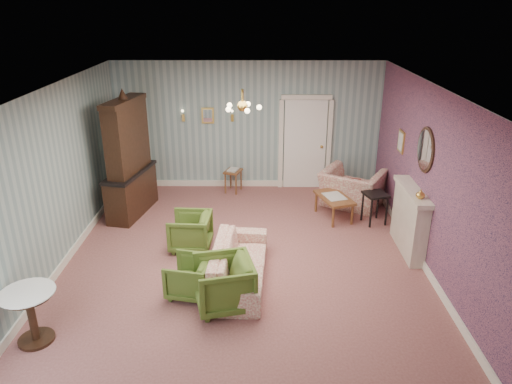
{
  "coord_description": "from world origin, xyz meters",
  "views": [
    {
      "loc": [
        0.24,
        -7.11,
        4.15
      ],
      "look_at": [
        0.2,
        0.4,
        1.1
      ],
      "focal_mm": 33.63,
      "sensor_mm": 36.0,
      "label": 1
    }
  ],
  "objects_px": {
    "olive_chair_c": "(190,230)",
    "fireplace": "(410,220)",
    "coffee_table": "(334,207)",
    "olive_chair_b": "(190,275)",
    "sofa_chintz": "(239,257)",
    "side_table_black": "(374,208)",
    "pedestal_table": "(32,317)",
    "olive_chair_a": "(224,282)",
    "wingback_chair": "(352,182)",
    "dresser": "(128,155)"
  },
  "relations": [
    {
      "from": "olive_chair_c",
      "to": "fireplace",
      "type": "bearing_deg",
      "value": 92.57
    },
    {
      "from": "coffee_table",
      "to": "olive_chair_b",
      "type": "bearing_deg",
      "value": -132.95
    },
    {
      "from": "olive_chair_b",
      "to": "olive_chair_c",
      "type": "distance_m",
      "value": 1.46
    },
    {
      "from": "sofa_chintz",
      "to": "olive_chair_b",
      "type": "bearing_deg",
      "value": 122.86
    },
    {
      "from": "olive_chair_c",
      "to": "side_table_black",
      "type": "bearing_deg",
      "value": 109.96
    },
    {
      "from": "fireplace",
      "to": "coffee_table",
      "type": "xyz_separation_m",
      "value": [
        -1.1,
        1.33,
        -0.34
      ]
    },
    {
      "from": "fireplace",
      "to": "side_table_black",
      "type": "relative_size",
      "value": 2.21
    },
    {
      "from": "sofa_chintz",
      "to": "fireplace",
      "type": "distance_m",
      "value": 3.09
    },
    {
      "from": "olive_chair_c",
      "to": "side_table_black",
      "type": "height_order",
      "value": "olive_chair_c"
    },
    {
      "from": "olive_chair_b",
      "to": "pedestal_table",
      "type": "xyz_separation_m",
      "value": [
        -1.88,
        -1.07,
        0.05
      ]
    },
    {
      "from": "olive_chair_c",
      "to": "coffee_table",
      "type": "relative_size",
      "value": 0.78
    },
    {
      "from": "sofa_chintz",
      "to": "olive_chair_a",
      "type": "bearing_deg",
      "value": 168.38
    },
    {
      "from": "olive_chair_c",
      "to": "wingback_chair",
      "type": "bearing_deg",
      "value": 124.35
    },
    {
      "from": "side_table_black",
      "to": "olive_chair_a",
      "type": "bearing_deg",
      "value": -134.9
    },
    {
      "from": "olive_chair_b",
      "to": "dresser",
      "type": "relative_size",
      "value": 0.26
    },
    {
      "from": "olive_chair_c",
      "to": "dresser",
      "type": "relative_size",
      "value": 0.29
    },
    {
      "from": "sofa_chintz",
      "to": "pedestal_table",
      "type": "distance_m",
      "value": 2.98
    },
    {
      "from": "olive_chair_b",
      "to": "side_table_black",
      "type": "bearing_deg",
      "value": 138.66
    },
    {
      "from": "olive_chair_a",
      "to": "olive_chair_c",
      "type": "relative_size",
      "value": 1.14
    },
    {
      "from": "olive_chair_c",
      "to": "pedestal_table",
      "type": "relative_size",
      "value": 0.96
    },
    {
      "from": "dresser",
      "to": "pedestal_table",
      "type": "distance_m",
      "value": 4.13
    },
    {
      "from": "olive_chair_b",
      "to": "wingback_chair",
      "type": "relative_size",
      "value": 0.54
    },
    {
      "from": "olive_chair_c",
      "to": "fireplace",
      "type": "height_order",
      "value": "fireplace"
    },
    {
      "from": "sofa_chintz",
      "to": "olive_chair_c",
      "type": "bearing_deg",
      "value": 44.23
    },
    {
      "from": "olive_chair_a",
      "to": "fireplace",
      "type": "xyz_separation_m",
      "value": [
        3.11,
        1.69,
        0.17
      ]
    },
    {
      "from": "pedestal_table",
      "to": "coffee_table",
      "type": "bearing_deg",
      "value": 40.69
    },
    {
      "from": "olive_chair_b",
      "to": "side_table_black",
      "type": "relative_size",
      "value": 1.03
    },
    {
      "from": "olive_chair_c",
      "to": "olive_chair_b",
      "type": "bearing_deg",
      "value": 10.76
    },
    {
      "from": "dresser",
      "to": "wingback_chair",
      "type": "bearing_deg",
      "value": 16.58
    },
    {
      "from": "olive_chair_c",
      "to": "sofa_chintz",
      "type": "bearing_deg",
      "value": 44.17
    },
    {
      "from": "olive_chair_a",
      "to": "coffee_table",
      "type": "distance_m",
      "value": 3.63
    },
    {
      "from": "coffee_table",
      "to": "side_table_black",
      "type": "relative_size",
      "value": 1.46
    },
    {
      "from": "olive_chair_b",
      "to": "dresser",
      "type": "height_order",
      "value": "dresser"
    },
    {
      "from": "olive_chair_a",
      "to": "sofa_chintz",
      "type": "bearing_deg",
      "value": 151.54
    },
    {
      "from": "olive_chair_b",
      "to": "wingback_chair",
      "type": "xyz_separation_m",
      "value": [
        3.0,
        3.36,
        0.2
      ]
    },
    {
      "from": "olive_chair_a",
      "to": "pedestal_table",
      "type": "bearing_deg",
      "value": -85.55
    },
    {
      "from": "olive_chair_a",
      "to": "fireplace",
      "type": "distance_m",
      "value": 3.54
    },
    {
      "from": "dresser",
      "to": "coffee_table",
      "type": "height_order",
      "value": "dresser"
    },
    {
      "from": "dresser",
      "to": "fireplace",
      "type": "relative_size",
      "value": 1.8
    },
    {
      "from": "olive_chair_a",
      "to": "olive_chair_c",
      "type": "height_order",
      "value": "olive_chair_a"
    },
    {
      "from": "sofa_chintz",
      "to": "fireplace",
      "type": "bearing_deg",
      "value": -67.86
    },
    {
      "from": "olive_chair_c",
      "to": "wingback_chair",
      "type": "distance_m",
      "value": 3.73
    },
    {
      "from": "wingback_chair",
      "to": "dresser",
      "type": "distance_m",
      "value": 4.66
    },
    {
      "from": "wingback_chair",
      "to": "dresser",
      "type": "height_order",
      "value": "dresser"
    },
    {
      "from": "olive_chair_c",
      "to": "pedestal_table",
      "type": "height_order",
      "value": "pedestal_table"
    },
    {
      "from": "coffee_table",
      "to": "side_table_black",
      "type": "xyz_separation_m",
      "value": [
        0.76,
        -0.24,
        0.08
      ]
    },
    {
      "from": "fireplace",
      "to": "side_table_black",
      "type": "distance_m",
      "value": 1.17
    },
    {
      "from": "olive_chair_a",
      "to": "side_table_black",
      "type": "relative_size",
      "value": 1.29
    },
    {
      "from": "pedestal_table",
      "to": "side_table_black",
      "type": "bearing_deg",
      "value": 34.49
    },
    {
      "from": "side_table_black",
      "to": "pedestal_table",
      "type": "height_order",
      "value": "pedestal_table"
    }
  ]
}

